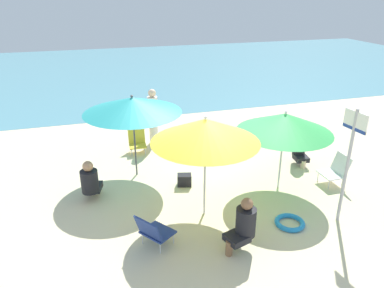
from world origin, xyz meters
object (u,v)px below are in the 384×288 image
(person_c, at_px, (244,224))
(umbrella_yellow, at_px, (205,131))
(warning_sign, at_px, (350,151))
(umbrella_green, at_px, (285,123))
(umbrella_teal, at_px, (132,105))
(person_b, at_px, (153,116))
(beach_chair_a, at_px, (153,231))
(beach_chair_c, at_px, (137,141))
(swim_ring, at_px, (290,223))
(beach_chair_b, at_px, (336,169))
(person_a, at_px, (300,147))
(beach_bag, at_px, (184,180))
(person_d, at_px, (90,181))

(person_c, bearing_deg, umbrella_yellow, -93.86)
(warning_sign, bearing_deg, umbrella_green, 102.67)
(umbrella_teal, relative_size, person_b, 1.39)
(beach_chair_a, xyz_separation_m, person_c, (1.44, -0.47, 0.16))
(umbrella_yellow, relative_size, beach_chair_c, 3.32)
(person_c, distance_m, swim_ring, 1.27)
(beach_chair_b, relative_size, person_c, 0.69)
(umbrella_yellow, distance_m, person_a, 3.58)
(beach_chair_a, height_order, beach_bag, beach_chair_a)
(beach_bag, bearing_deg, person_c, -81.08)
(beach_chair_a, xyz_separation_m, warning_sign, (3.54, -0.21, 1.12))
(umbrella_teal, height_order, umbrella_yellow, umbrella_yellow)
(beach_chair_b, distance_m, warning_sign, 1.87)
(beach_chair_c, relative_size, warning_sign, 0.28)
(umbrella_yellow, relative_size, beach_chair_b, 3.02)
(umbrella_green, distance_m, warning_sign, 1.52)
(person_c, distance_m, warning_sign, 2.32)
(umbrella_teal, relative_size, umbrella_yellow, 1.08)
(umbrella_yellow, xyz_separation_m, beach_chair_a, (-1.15, -0.73, -1.42))
(umbrella_yellow, xyz_separation_m, person_b, (-0.27, 3.79, -0.94))
(swim_ring, bearing_deg, warning_sign, -6.65)
(umbrella_yellow, bearing_deg, person_c, -76.23)
(umbrella_green, xyz_separation_m, swim_ring, (-0.48, -1.33, -1.48))
(beach_chair_b, height_order, person_b, person_b)
(beach_chair_c, height_order, swim_ring, beach_chair_c)
(umbrella_green, xyz_separation_m, person_b, (-2.17, 3.29, -0.72))
(umbrella_teal, xyz_separation_m, person_a, (4.02, -0.54, -1.29))
(umbrella_green, relative_size, person_c, 2.07)
(beach_chair_a, bearing_deg, beach_bag, 25.13)
(umbrella_yellow, relative_size, warning_sign, 0.91)
(beach_chair_a, height_order, person_d, person_d)
(beach_chair_a, xyz_separation_m, swim_ring, (2.57, -0.09, -0.28))
(umbrella_green, xyz_separation_m, beach_bag, (-1.98, 0.68, -1.40))
(umbrella_yellow, relative_size, person_b, 1.29)
(beach_chair_a, xyz_separation_m, beach_chair_c, (0.34, 4.08, -0.02))
(person_a, bearing_deg, swim_ring, -26.30)
(umbrella_teal, xyz_separation_m, beach_bag, (0.95, -0.82, -1.59))
(beach_chair_c, relative_size, person_d, 0.68)
(beach_bag, bearing_deg, umbrella_yellow, -86.11)
(person_a, xyz_separation_m, beach_bag, (-3.07, -0.28, -0.31))
(warning_sign, xyz_separation_m, beach_bag, (-2.47, 2.12, -1.32))
(person_c, height_order, beach_bag, person_c)
(umbrella_yellow, bearing_deg, beach_chair_b, 5.74)
(beach_chair_b, bearing_deg, umbrella_green, -7.94)
(warning_sign, bearing_deg, person_d, 148.98)
(umbrella_green, distance_m, person_b, 4.01)
(umbrella_yellow, relative_size, beach_bag, 6.51)
(person_d, bearing_deg, beach_bag, -73.22)
(umbrella_teal, relative_size, person_d, 2.42)
(person_b, distance_m, warning_sign, 5.47)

